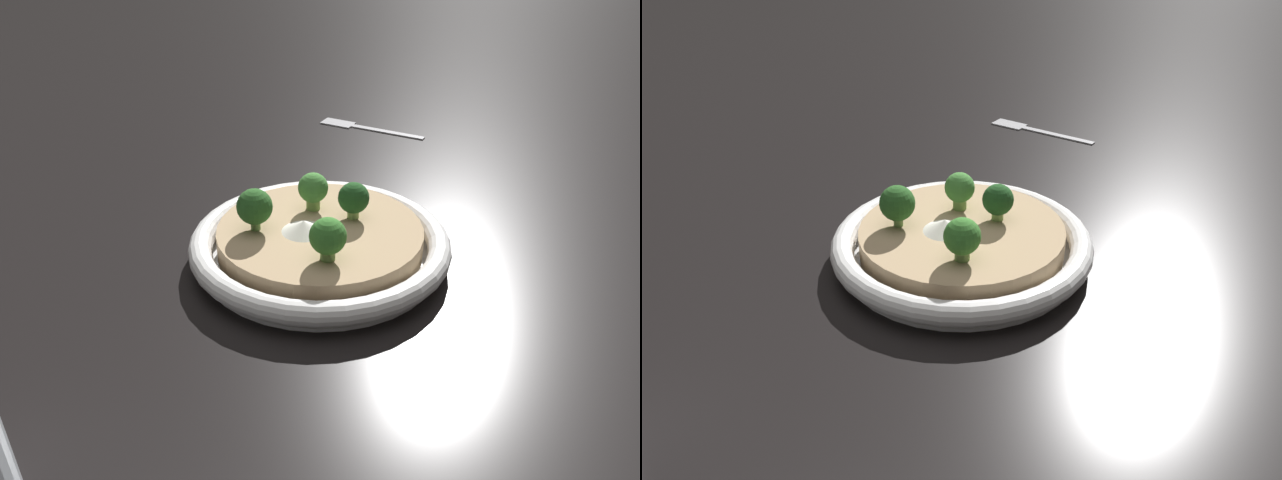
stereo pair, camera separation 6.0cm
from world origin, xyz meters
TOP-DOWN VIEW (x-y plane):
  - ground_plane at (0.00, 0.00)m, footprint 6.00×6.00m
  - risotto_bowl at (0.00, 0.00)m, footprint 0.25×0.25m
  - cheese_sprinkle at (-0.01, -0.01)m, footprint 0.04×0.04m
  - broccoli_back_right at (0.03, 0.03)m, footprint 0.03×0.03m
  - broccoli_back_left at (-0.02, 0.04)m, footprint 0.03×0.03m
  - broccoli_front_left at (-0.06, -0.02)m, footprint 0.03×0.03m
  - broccoli_front at (0.02, -0.05)m, footprint 0.03×0.03m
  - fork_utensil at (-0.02, 0.37)m, footprint 0.16×0.06m

SIDE VIEW (x-z plane):
  - ground_plane at x=0.00m, z-range 0.00..0.00m
  - fork_utensil at x=-0.02m, z-range 0.00..0.00m
  - risotto_bowl at x=0.00m, z-range 0.00..0.04m
  - cheese_sprinkle at x=-0.01m, z-range 0.04..0.05m
  - broccoli_back_right at x=0.03m, z-range 0.04..0.07m
  - broccoli_back_left at x=-0.02m, z-range 0.04..0.08m
  - broccoli_front at x=0.02m, z-range 0.04..0.08m
  - broccoli_front_left at x=-0.06m, z-range 0.04..0.08m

